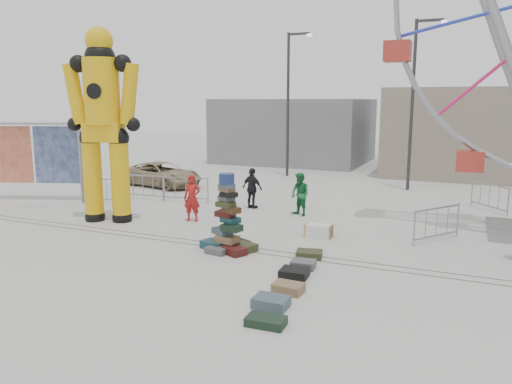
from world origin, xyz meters
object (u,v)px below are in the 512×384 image
at_px(lamp_post_left, 290,97).
at_px(barricade_dummy_b, 143,187).
at_px(pedestrian_black, 252,188).
at_px(steamer_trunk, 319,231).
at_px(pedestrian_green, 300,194).
at_px(lamp_post_right, 415,97).
at_px(suitcase_tower, 228,229).
at_px(barricade_dummy_c, 186,189).
at_px(pedestrian_red, 192,198).
at_px(barricade_wheel_back, 489,197).
at_px(barricade_wheel_front, 437,224).
at_px(banner_scaffold, 32,142).
at_px(crash_test_dummy, 103,118).
at_px(parked_suv, 162,174).
at_px(barricade_dummy_a, 106,191).

height_order(lamp_post_left, barricade_dummy_b, lamp_post_left).
distance_m(barricade_dummy_b, pedestrian_black, 5.22).
bearing_deg(lamp_post_left, steamer_trunk, -65.75).
xyz_separation_m(steamer_trunk, pedestrian_green, (-1.52, 2.60, 0.62)).
relative_size(lamp_post_right, suitcase_tower, 3.54).
distance_m(barricade_dummy_c, pedestrian_red, 3.54).
xyz_separation_m(barricade_dummy_b, barricade_wheel_back, (13.95, 3.56, 0.00)).
bearing_deg(barricade_wheel_front, suitcase_tower, 156.72).
bearing_deg(banner_scaffold, steamer_trunk, -22.56).
relative_size(lamp_post_left, pedestrian_red, 4.72).
bearing_deg(barricade_wheel_back, pedestrian_black, -108.55).
bearing_deg(lamp_post_left, barricade_dummy_c, -99.10).
xyz_separation_m(crash_test_dummy, parked_suv, (-2.53, 7.09, -3.07)).
bearing_deg(parked_suv, lamp_post_right, -60.22).
bearing_deg(crash_test_dummy, pedestrian_red, 6.99).
height_order(barricade_dummy_c, pedestrian_black, pedestrian_black).
bearing_deg(steamer_trunk, lamp_post_right, 78.72).
height_order(pedestrian_black, parked_suv, pedestrian_black).
distance_m(barricade_dummy_a, pedestrian_green, 8.29).
height_order(banner_scaffold, barricade_dummy_a, banner_scaffold).
bearing_deg(barricade_dummy_b, pedestrian_green, -7.21).
distance_m(banner_scaffold, barricade_wheel_front, 16.58).
distance_m(lamp_post_left, parked_suv, 8.49).
xyz_separation_m(lamp_post_left, barricade_dummy_a, (-4.32, -10.56, -3.93)).
height_order(suitcase_tower, banner_scaffold, banner_scaffold).
height_order(crash_test_dummy, barricade_wheel_front, crash_test_dummy).
distance_m(banner_scaffold, steamer_trunk, 13.22).
bearing_deg(pedestrian_green, barricade_wheel_front, 10.66).
relative_size(barricade_wheel_front, pedestrian_black, 1.22).
bearing_deg(barricade_wheel_front, barricade_dummy_b, 116.01).
height_order(barricade_wheel_front, parked_suv, parked_suv).
xyz_separation_m(crash_test_dummy, banner_scaffold, (-5.40, 1.73, -1.14)).
relative_size(banner_scaffold, parked_suv, 1.07).
bearing_deg(crash_test_dummy, parked_suv, 93.49).
relative_size(crash_test_dummy, pedestrian_red, 4.12).
bearing_deg(crash_test_dummy, barricade_dummy_c, 63.39).
xyz_separation_m(lamp_post_left, suitcase_tower, (3.40, -14.46, -3.85)).
xyz_separation_m(lamp_post_right, pedestrian_green, (-3.12, -7.40, -3.67)).
distance_m(steamer_trunk, barricade_wheel_front, 3.62).
relative_size(lamp_post_left, banner_scaffold, 1.71).
relative_size(barricade_dummy_c, pedestrian_green, 1.23).
bearing_deg(pedestrian_green, barricade_dummy_a, -142.95).
bearing_deg(pedestrian_red, barricade_dummy_b, 134.89).
bearing_deg(pedestrian_red, barricade_wheel_front, -6.92).
distance_m(lamp_post_left, pedestrian_red, 12.37).
bearing_deg(lamp_post_right, barricade_dummy_c, -140.59).
height_order(barricade_dummy_b, pedestrian_red, pedestrian_red).
distance_m(crash_test_dummy, pedestrian_green, 7.61).
bearing_deg(pedestrian_green, pedestrian_black, -163.34).
bearing_deg(barricade_dummy_a, suitcase_tower, -42.96).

